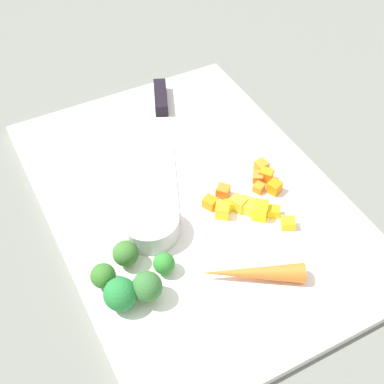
% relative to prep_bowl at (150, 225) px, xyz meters
% --- Properties ---
extents(ground_plane, '(4.00, 4.00, 0.00)m').
position_rel_prep_bowl_xyz_m(ground_plane, '(0.03, -0.08, -0.03)').
color(ground_plane, slate).
extents(cutting_board, '(0.54, 0.38, 0.01)m').
position_rel_prep_bowl_xyz_m(cutting_board, '(0.03, -0.08, -0.02)').
color(cutting_board, white).
rests_on(cutting_board, ground_plane).
extents(prep_bowl, '(0.08, 0.08, 0.03)m').
position_rel_prep_bowl_xyz_m(prep_bowl, '(0.00, 0.00, 0.00)').
color(prep_bowl, '#BDBEBD').
rests_on(prep_bowl, cutting_board).
extents(chef_knife, '(0.29, 0.14, 0.02)m').
position_rel_prep_bowl_xyz_m(chef_knife, '(0.19, -0.11, -0.01)').
color(chef_knife, silver).
rests_on(chef_knife, cutting_board).
extents(whole_carrot, '(0.08, 0.12, 0.02)m').
position_rel_prep_bowl_xyz_m(whole_carrot, '(-0.12, -0.07, -0.00)').
color(whole_carrot, orange).
rests_on(whole_carrot, cutting_board).
extents(carrot_dice_0, '(0.02, 0.02, 0.02)m').
position_rel_prep_bowl_xyz_m(carrot_dice_0, '(-0.01, -0.18, -0.01)').
color(carrot_dice_0, orange).
rests_on(carrot_dice_0, cutting_board).
extents(carrot_dice_1, '(0.02, 0.02, 0.02)m').
position_rel_prep_bowl_xyz_m(carrot_dice_1, '(0.01, -0.12, -0.01)').
color(carrot_dice_1, orange).
rests_on(carrot_dice_1, cutting_board).
extents(carrot_dice_2, '(0.02, 0.02, 0.01)m').
position_rel_prep_bowl_xyz_m(carrot_dice_2, '(0.02, -0.17, -0.01)').
color(carrot_dice_2, orange).
rests_on(carrot_dice_2, cutting_board).
extents(carrot_dice_3, '(0.02, 0.02, 0.01)m').
position_rel_prep_bowl_xyz_m(carrot_dice_3, '(-0.00, -0.16, -0.01)').
color(carrot_dice_3, orange).
rests_on(carrot_dice_3, cutting_board).
extents(carrot_dice_4, '(0.02, 0.02, 0.02)m').
position_rel_prep_bowl_xyz_m(carrot_dice_4, '(0.01, -0.19, -0.01)').
color(carrot_dice_4, orange).
rests_on(carrot_dice_4, cutting_board).
extents(carrot_dice_5, '(0.02, 0.02, 0.01)m').
position_rel_prep_bowl_xyz_m(carrot_dice_5, '(0.01, -0.09, -0.01)').
color(carrot_dice_5, orange).
rests_on(carrot_dice_5, cutting_board).
extents(carrot_dice_6, '(0.01, 0.01, 0.01)m').
position_rel_prep_bowl_xyz_m(carrot_dice_6, '(-0.01, -0.13, -0.01)').
color(carrot_dice_6, orange).
rests_on(carrot_dice_6, cutting_board).
extents(carrot_dice_7, '(0.02, 0.02, 0.02)m').
position_rel_prep_bowl_xyz_m(carrot_dice_7, '(0.03, -0.19, -0.01)').
color(carrot_dice_7, orange).
rests_on(carrot_dice_7, cutting_board).
extents(pepper_dice_0, '(0.03, 0.03, 0.02)m').
position_rel_prep_bowl_xyz_m(pepper_dice_0, '(-0.02, -0.10, -0.01)').
color(pepper_dice_0, yellow).
rests_on(pepper_dice_0, cutting_board).
extents(pepper_dice_1, '(0.03, 0.03, 0.02)m').
position_rel_prep_bowl_xyz_m(pepper_dice_1, '(-0.03, -0.13, -0.01)').
color(pepper_dice_1, yellow).
rests_on(pepper_dice_1, cutting_board).
extents(pepper_dice_2, '(0.02, 0.02, 0.01)m').
position_rel_prep_bowl_xyz_m(pepper_dice_2, '(-0.05, -0.16, -0.01)').
color(pepper_dice_2, yellow).
rests_on(pepper_dice_2, cutting_board).
extents(pepper_dice_3, '(0.02, 0.02, 0.02)m').
position_rel_prep_bowl_xyz_m(pepper_dice_3, '(-0.02, -0.12, -0.01)').
color(pepper_dice_3, yellow).
rests_on(pepper_dice_3, cutting_board).
extents(pepper_dice_4, '(0.03, 0.03, 0.02)m').
position_rel_prep_bowl_xyz_m(pepper_dice_4, '(-0.04, -0.14, -0.00)').
color(pepper_dice_4, yellow).
rests_on(pepper_dice_4, cutting_board).
extents(pepper_dice_5, '(0.02, 0.02, 0.01)m').
position_rel_prep_bowl_xyz_m(pepper_dice_5, '(-0.07, -0.16, -0.01)').
color(pepper_dice_5, yellow).
rests_on(pepper_dice_5, cutting_board).
extents(pepper_dice_6, '(0.01, 0.01, 0.01)m').
position_rel_prep_bowl_xyz_m(pepper_dice_6, '(-0.01, -0.11, -0.01)').
color(pepper_dice_6, yellow).
rests_on(pepper_dice_6, cutting_board).
extents(broccoli_floret_0, '(0.04, 0.04, 0.04)m').
position_rel_prep_bowl_xyz_m(broccoli_floret_0, '(-0.09, 0.04, 0.01)').
color(broccoli_floret_0, '#92C358').
rests_on(broccoli_floret_0, cutting_board).
extents(broccoli_floret_1, '(0.04, 0.04, 0.04)m').
position_rel_prep_bowl_xyz_m(broccoli_floret_1, '(-0.08, 0.07, 0.01)').
color(broccoli_floret_1, '#89AE59').
rests_on(broccoli_floret_1, cutting_board).
extents(broccoli_floret_2, '(0.03, 0.03, 0.04)m').
position_rel_prep_bowl_xyz_m(broccoli_floret_2, '(-0.03, 0.05, 0.00)').
color(broccoli_floret_2, '#98AD64').
rests_on(broccoli_floret_2, cutting_board).
extents(broccoli_floret_3, '(0.03, 0.03, 0.03)m').
position_rel_prep_bowl_xyz_m(broccoli_floret_3, '(-0.05, 0.08, 0.00)').
color(broccoli_floret_3, '#96B96B').
rests_on(broccoli_floret_3, cutting_board).
extents(broccoli_floret_4, '(0.03, 0.03, 0.03)m').
position_rel_prep_bowl_xyz_m(broccoli_floret_4, '(-0.06, 0.01, 0.00)').
color(broccoli_floret_4, '#80B663').
rests_on(broccoli_floret_4, cutting_board).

